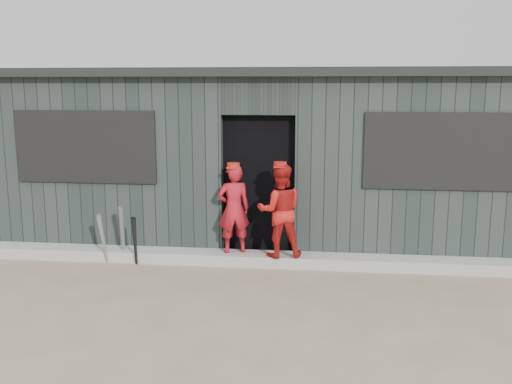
# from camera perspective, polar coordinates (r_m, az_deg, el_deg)

# --- Properties ---
(ground) EXTENTS (80.00, 80.00, 0.00)m
(ground) POSITION_cam_1_polar(r_m,az_deg,el_deg) (6.10, -2.01, -12.41)
(ground) COLOR #776B52
(ground) RESTS_ON ground
(curb) EXTENTS (8.00, 0.36, 0.15)m
(curb) POSITION_cam_1_polar(r_m,az_deg,el_deg) (7.77, 0.02, -6.69)
(curb) COLOR gray
(curb) RESTS_ON ground
(bat_left) EXTENTS (0.09, 0.25, 0.72)m
(bat_left) POSITION_cam_1_polar(r_m,az_deg,el_deg) (7.94, -15.05, -4.57)
(bat_left) COLOR gray
(bat_left) RESTS_ON ground
(bat_mid) EXTENTS (0.12, 0.25, 0.80)m
(bat_mid) POSITION_cam_1_polar(r_m,az_deg,el_deg) (7.98, -13.20, -4.07)
(bat_mid) COLOR gray
(bat_mid) RESTS_ON ground
(bat_right) EXTENTS (0.11, 0.22, 0.69)m
(bat_right) POSITION_cam_1_polar(r_m,az_deg,el_deg) (7.79, -12.02, -4.83)
(bat_right) COLOR black
(bat_right) RESTS_ON ground
(player_red_left) EXTENTS (0.51, 0.42, 1.20)m
(player_red_left) POSITION_cam_1_polar(r_m,az_deg,el_deg) (7.67, -2.24, -1.70)
(player_red_left) COLOR #A6141F
(player_red_left) RESTS_ON curb
(player_red_right) EXTENTS (0.67, 0.57, 1.24)m
(player_red_right) POSITION_cam_1_polar(r_m,az_deg,el_deg) (7.49, 2.40, -1.87)
(player_red_right) COLOR red
(player_red_right) RESTS_ON curb
(player_grey_back) EXTENTS (0.72, 0.60, 1.25)m
(player_grey_back) POSITION_cam_1_polar(r_m,az_deg,el_deg) (8.18, 4.47, -1.86)
(player_grey_back) COLOR silver
(player_grey_back) RESTS_ON ground
(dugout) EXTENTS (8.30, 3.30, 2.62)m
(dugout) POSITION_cam_1_polar(r_m,az_deg,el_deg) (9.16, 1.24, 3.71)
(dugout) COLOR black
(dugout) RESTS_ON ground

